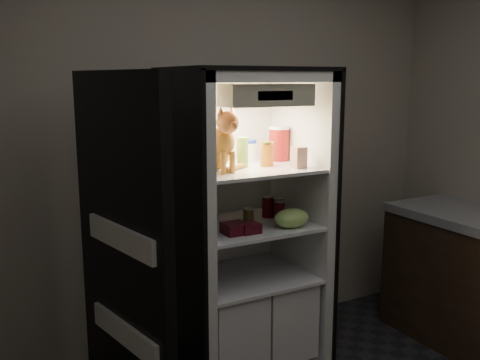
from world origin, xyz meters
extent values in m
plane|color=#A39687|center=(0.00, 1.80, 1.35)|extent=(3.60, 0.00, 3.60)
cube|color=white|center=(0.00, 1.67, 0.93)|extent=(0.85, 0.06, 1.85)
cube|color=white|center=(-0.40, 1.35, 0.93)|extent=(0.06, 0.70, 1.85)
cube|color=white|center=(0.40, 1.35, 0.93)|extent=(0.06, 0.70, 1.85)
cube|color=white|center=(0.00, 1.35, 1.82)|extent=(0.85, 0.70, 0.06)
cube|color=white|center=(0.00, 1.35, 0.03)|extent=(0.85, 0.70, 0.06)
cube|color=black|center=(-0.44, 1.35, 0.93)|extent=(0.02, 0.72, 1.87)
cube|color=black|center=(0.44, 1.35, 0.93)|extent=(0.02, 0.72, 1.87)
cube|color=black|center=(0.00, 1.35, 1.86)|extent=(0.90, 0.72, 0.02)
cube|color=white|center=(0.00, 1.32, 1.28)|extent=(0.73, 0.62, 0.02)
cube|color=white|center=(0.00, 1.32, 0.93)|extent=(0.73, 0.62, 0.02)
cube|color=white|center=(-0.18, 1.32, 0.35)|extent=(0.34, 0.58, 0.48)
cube|color=white|center=(0.18, 1.32, 0.35)|extent=(0.34, 0.58, 0.48)
cube|color=white|center=(0.00, 1.32, 0.60)|extent=(0.73, 0.62, 0.02)
cube|color=beige|center=(0.00, 1.11, 1.72)|extent=(0.52, 0.18, 0.12)
cube|color=black|center=(0.00, 1.02, 1.72)|extent=(0.22, 0.01, 0.05)
cube|color=black|center=(-0.84, 1.11, 0.93)|extent=(0.23, 0.87, 1.85)
cube|color=white|center=(-0.85, 1.05, 0.55)|extent=(0.18, 0.64, 0.12)
cube|color=white|center=(-0.85, 1.05, 1.05)|extent=(0.18, 0.64, 0.12)
ellipsoid|color=#B06816|center=(-0.23, 1.33, 1.38)|extent=(0.22, 0.26, 0.20)
ellipsoid|color=#B06816|center=(-0.22, 1.24, 1.46)|extent=(0.17, 0.16, 0.17)
sphere|color=orange|center=(-0.21, 1.18, 1.57)|extent=(0.14, 0.14, 0.12)
sphere|color=orange|center=(-0.20, 1.12, 1.56)|extent=(0.06, 0.06, 0.05)
cone|color=orange|center=(-0.25, 1.18, 1.64)|extent=(0.06, 0.06, 0.06)
cone|color=orange|center=(-0.17, 1.19, 1.64)|extent=(0.06, 0.06, 0.06)
cylinder|color=#B06816|center=(-0.24, 1.17, 1.35)|extent=(0.03, 0.03, 0.12)
cylinder|color=#B06816|center=(-0.18, 1.18, 1.35)|extent=(0.03, 0.03, 0.12)
cylinder|color=#B06816|center=(-0.12, 1.26, 1.31)|extent=(0.21, 0.15, 0.03)
cylinder|color=green|center=(-0.03, 1.32, 1.37)|extent=(0.07, 0.07, 0.16)
cylinder|color=green|center=(-0.03, 1.32, 1.46)|extent=(0.07, 0.07, 0.01)
cylinder|color=white|center=(0.10, 1.50, 1.35)|extent=(0.10, 0.10, 0.12)
cylinder|color=#1836AE|center=(0.10, 1.50, 1.42)|extent=(0.10, 0.10, 0.02)
cylinder|color=maroon|center=(0.12, 1.30, 1.36)|extent=(0.08, 0.08, 0.13)
cylinder|color=gold|center=(0.12, 1.30, 1.43)|extent=(0.08, 0.08, 0.01)
cylinder|color=#A71C16|center=(0.30, 1.45, 1.39)|extent=(0.13, 0.13, 0.20)
cylinder|color=white|center=(0.30, 1.45, 1.50)|extent=(0.13, 0.13, 0.02)
cube|color=silver|center=(0.25, 1.15, 1.35)|extent=(0.07, 0.07, 0.13)
cylinder|color=black|center=(0.19, 1.40, 1.01)|extent=(0.07, 0.07, 0.13)
cylinder|color=#B2B2B2|center=(0.19, 1.40, 1.07)|extent=(0.07, 0.07, 0.00)
cylinder|color=black|center=(0.24, 1.36, 1.00)|extent=(0.07, 0.07, 0.12)
cylinder|color=#B2B2B2|center=(0.24, 1.36, 1.06)|extent=(0.07, 0.07, 0.00)
cylinder|color=black|center=(0.21, 1.29, 1.00)|extent=(0.07, 0.07, 0.12)
cylinder|color=#B2B2B2|center=(0.21, 1.29, 1.06)|extent=(0.07, 0.07, 0.00)
cylinder|color=#4F3A16|center=(0.03, 1.36, 0.98)|extent=(0.06, 0.06, 0.08)
cylinder|color=#B2B2B2|center=(0.03, 1.36, 1.02)|extent=(0.06, 0.06, 0.01)
ellipsoid|color=#7BB454|center=(0.19, 1.13, 1.00)|extent=(0.22, 0.16, 0.11)
cube|color=#4A0C16|center=(-0.17, 1.17, 0.97)|extent=(0.13, 0.13, 0.06)
cube|color=#4A0C16|center=(-0.09, 1.15, 0.97)|extent=(0.11, 0.11, 0.06)
camera|label=1|loc=(-1.56, -1.41, 1.81)|focal=40.00mm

